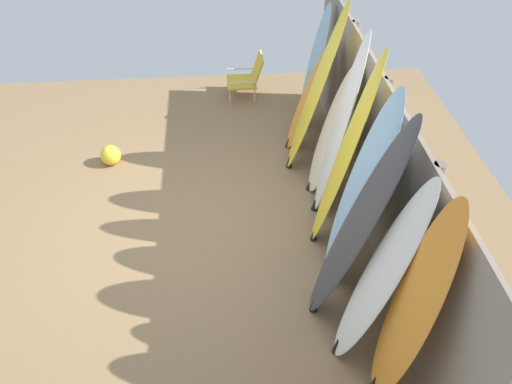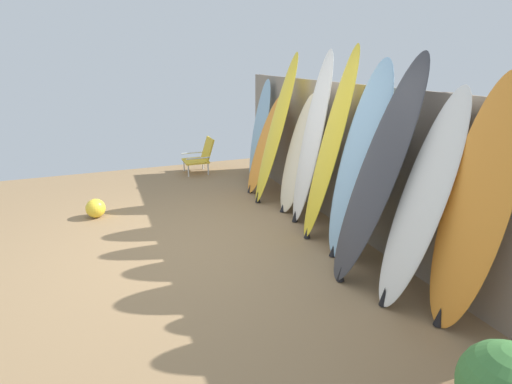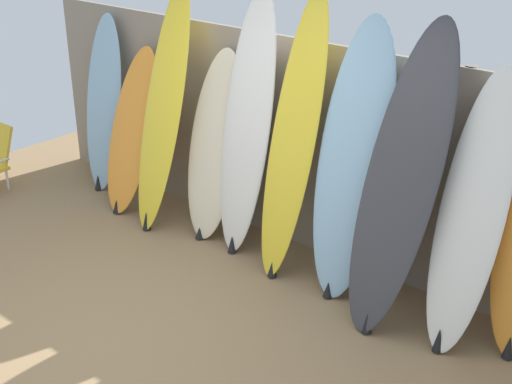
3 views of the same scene
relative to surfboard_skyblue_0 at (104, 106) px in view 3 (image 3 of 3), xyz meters
name	(u,v)px [view 3 (image 3 of 3)]	position (x,y,z in m)	size (l,w,h in m)	color
ground	(119,343)	(2.19, -1.72, -0.86)	(7.68, 7.68, 0.00)	#8E704C
fence_back	(296,145)	(2.19, 0.28, 0.04)	(6.08, 0.11, 1.80)	gray
surfboard_skyblue_0	(104,106)	(0.00, 0.00, 0.00)	(0.50, 0.42, 1.76)	#8CB7D6
surfboard_orange_1	(132,132)	(0.57, -0.14, -0.11)	(0.55, 0.62, 1.53)	orange
surfboard_yellow_2	(163,111)	(1.05, -0.17, 0.20)	(0.46, 0.67, 2.18)	yellow
surfboard_cream_3	(215,146)	(1.54, -0.04, -0.05)	(0.58, 0.58, 1.65)	beige
surfboard_white_4	(247,127)	(1.93, -0.06, 0.23)	(0.56, 0.52, 2.20)	white
surfboard_yellow_5	(293,141)	(2.45, -0.11, 0.24)	(0.49, 0.62, 2.25)	yellow
surfboard_skyblue_6	(353,163)	(2.97, -0.06, 0.18)	(0.62, 0.64, 2.10)	#8CB7D6
surfboard_charcoal_7	(401,182)	(3.44, -0.20, 0.20)	(0.65, 0.81, 2.16)	#38383D
surfboard_white_8	(471,216)	(3.93, -0.11, 0.07)	(0.48, 0.68, 1.90)	white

